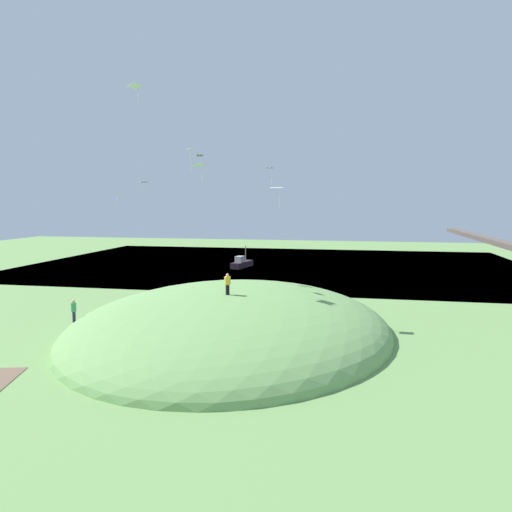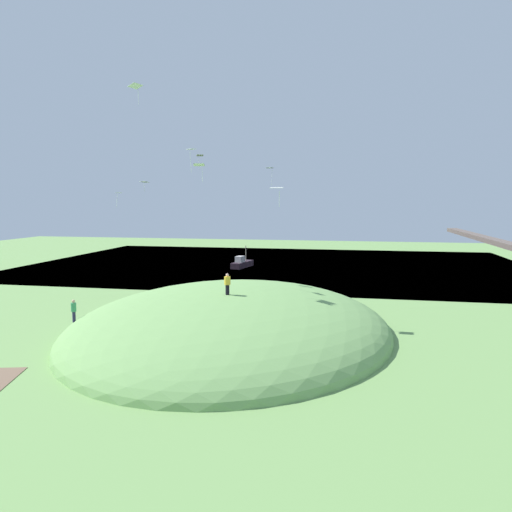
# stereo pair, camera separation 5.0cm
# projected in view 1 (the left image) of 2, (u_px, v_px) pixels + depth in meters

# --- Properties ---
(ground_plane) EXTENTS (160.00, 160.00, 0.00)m
(ground_plane) POSITION_uv_depth(u_px,v_px,m) (235.00, 301.00, 49.74)
(ground_plane) COLOR #6D9852
(lake_water) EXTENTS (52.54, 80.00, 0.40)m
(lake_water) POSITION_uv_depth(u_px,v_px,m) (278.00, 265.00, 79.21)
(lake_water) COLOR #3D658C
(lake_water) RESTS_ON ground_plane
(grass_hill) EXTENTS (30.86, 25.39, 6.52)m
(grass_hill) POSITION_uv_depth(u_px,v_px,m) (232.00, 330.00, 38.61)
(grass_hill) COLOR #71A058
(grass_hill) RESTS_ON ground_plane
(bridge_deck_far) EXTENTS (47.29, 1.80, 0.70)m
(bridge_deck_far) POSITION_uv_depth(u_px,v_px,m) (484.00, 239.00, 72.61)
(bridge_deck_far) COLOR #5D514A
(boat_on_lake) EXTENTS (5.59, 2.66, 3.32)m
(boat_on_lake) POSITION_uv_depth(u_px,v_px,m) (242.00, 263.00, 75.12)
(boat_on_lake) COLOR black
(boat_on_lake) RESTS_ON lake_water
(person_watching_kites) EXTENTS (0.67, 0.67, 1.64)m
(person_watching_kites) POSITION_uv_depth(u_px,v_px,m) (227.00, 282.00, 36.31)
(person_watching_kites) COLOR black
(person_watching_kites) RESTS_ON grass_hill
(person_walking_path) EXTENTS (0.56, 0.56, 1.81)m
(person_walking_path) POSITION_uv_depth(u_px,v_px,m) (74.00, 308.00, 37.36)
(person_walking_path) COLOR #2A264B
(person_walking_path) RESTS_ON grass_hill
(kite_0) EXTENTS (0.87, 0.99, 1.79)m
(kite_0) POSITION_uv_depth(u_px,v_px,m) (200.00, 156.00, 58.53)
(kite_0) COLOR silver
(kite_1) EXTENTS (0.74, 0.97, 2.08)m
(kite_1) POSITION_uv_depth(u_px,v_px,m) (270.00, 169.00, 56.22)
(kite_1) COLOR white
(kite_2) EXTENTS (1.28, 1.04, 1.67)m
(kite_2) POSITION_uv_depth(u_px,v_px,m) (136.00, 86.00, 39.00)
(kite_2) COLOR white
(kite_3) EXTENTS (0.78, 1.09, 1.60)m
(kite_3) POSITION_uv_depth(u_px,v_px,m) (277.00, 188.00, 39.12)
(kite_3) COLOR white
(kite_4) EXTENTS (1.00, 1.19, 1.23)m
(kite_4) POSITION_uv_depth(u_px,v_px,m) (144.00, 182.00, 57.02)
(kite_4) COLOR white
(kite_5) EXTENTS (0.94, 1.18, 1.74)m
(kite_5) POSITION_uv_depth(u_px,v_px,m) (199.00, 165.00, 44.95)
(kite_5) COLOR white
(kite_6) EXTENTS (0.89, 0.96, 2.00)m
(kite_6) POSITION_uv_depth(u_px,v_px,m) (191.00, 151.00, 41.38)
(kite_6) COLOR white
(kite_7) EXTENTS (0.73, 0.81, 1.52)m
(kite_7) POSITION_uv_depth(u_px,v_px,m) (118.00, 194.00, 50.40)
(kite_7) COLOR white
(mooring_post) EXTENTS (0.14, 0.14, 1.19)m
(mooring_post) POSITION_uv_depth(u_px,v_px,m) (238.00, 288.00, 53.57)
(mooring_post) COLOR brown
(mooring_post) RESTS_ON ground_plane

